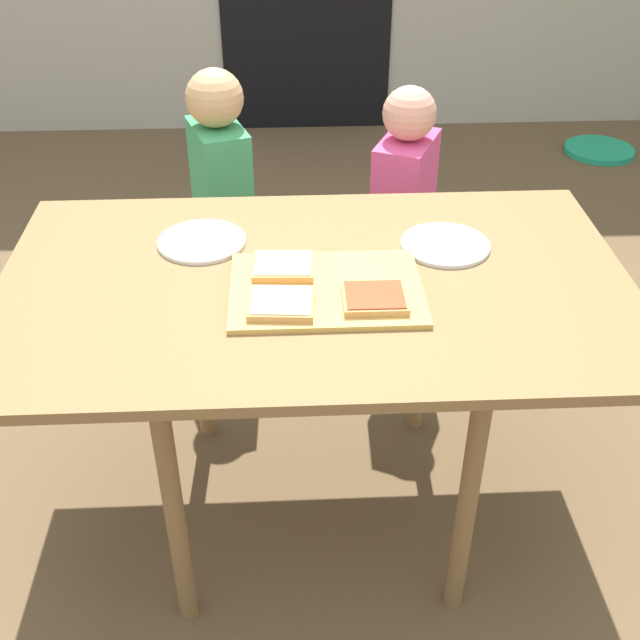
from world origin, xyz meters
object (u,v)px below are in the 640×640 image
pizza_slice_far_left (283,266)px  child_left (223,201)px  plate_white_left (202,241)px  child_right (402,220)px  dining_table (315,305)px  garden_hose_coil (599,150)px  plate_white_right (445,245)px  pizza_slice_near_right (375,298)px  pizza_slice_near_left (281,303)px  cutting_board (326,289)px

pizza_slice_far_left → child_left: 0.79m
plate_white_left → child_right: size_ratio=0.22×
dining_table → garden_hose_coil: (1.60, 2.37, -0.65)m
pizza_slice_far_left → plate_white_right: size_ratio=0.67×
pizza_slice_far_left → pizza_slice_near_right: 0.23m
plate_white_right → child_right: child_right is taller
pizza_slice_near_right → pizza_slice_near_left: bearing=-176.9°
pizza_slice_far_left → child_right: (0.36, 0.63, -0.22)m
dining_table → garden_hose_coil: 2.93m
pizza_slice_far_left → plate_white_right: (0.38, 0.11, -0.02)m
dining_table → plate_white_left: plate_white_left is taller
pizza_slice_near_right → child_left: bearing=113.2°
dining_table → plate_white_left: (-0.26, 0.18, 0.07)m
cutting_board → child_right: size_ratio=0.44×
dining_table → plate_white_right: bearing=22.7°
child_right → dining_table: bearing=-114.2°
pizza_slice_near_right → plate_white_right: pizza_slice_near_right is taller
garden_hose_coil → child_right: bearing=-127.3°
plate_white_right → plate_white_left: size_ratio=1.00×
plate_white_left → garden_hose_coil: (1.86, 2.20, -0.72)m
pizza_slice_near_right → garden_hose_coil: 2.99m
garden_hose_coil → plate_white_left: bearing=-130.3°
cutting_board → child_right: 0.79m
pizza_slice_near_right → plate_white_right: (0.19, 0.24, -0.02)m
child_right → garden_hose_coil: child_right is taller
plate_white_left → child_left: size_ratio=0.22×
cutting_board → pizza_slice_near_left: (-0.10, -0.07, 0.02)m
pizza_slice_far_left → child_right: size_ratio=0.15×
dining_table → plate_white_right: (0.31, 0.13, 0.07)m
pizza_slice_near_left → plate_white_right: (0.39, 0.26, -0.02)m
dining_table → pizza_slice_near_left: (-0.07, -0.12, 0.09)m
cutting_board → pizza_slice_near_left: 0.12m
garden_hose_coil → pizza_slice_near_right: bearing=-120.8°
pizza_slice_far_left → pizza_slice_near_left: (-0.01, -0.15, 0.00)m
plate_white_right → garden_hose_coil: size_ratio=0.58×
plate_white_left → pizza_slice_far_left: bearing=-37.9°
pizza_slice_near_left → pizza_slice_far_left: bearing=87.8°
dining_table → child_left: child_left is taller
dining_table → child_right: (0.29, 0.65, -0.13)m
pizza_slice_far_left → pizza_slice_near_left: 0.15m
pizza_slice_near_left → plate_white_right: 0.46m
child_left → child_right: bearing=-11.2°
plate_white_left → child_right: bearing=40.7°
cutting_board → plate_white_left: (-0.28, 0.23, -0.00)m
pizza_slice_far_left → garden_hose_coil: 2.97m
plate_white_right → plate_white_left: bearing=175.6°
dining_table → pizza_slice_far_left: bearing=159.6°
plate_white_right → garden_hose_coil: bearing=60.1°
dining_table → pizza_slice_far_left: size_ratio=9.99×
plate_white_left → child_left: child_left is taller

